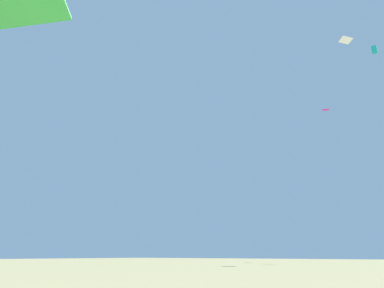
% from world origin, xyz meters
% --- Properties ---
extents(distant_kite_white_high_left, '(0.74, 0.75, 0.29)m').
position_xyz_m(distant_kite_white_high_left, '(-3.70, 24.45, 14.94)').
color(distant_kite_white_high_left, white).
extents(distant_kite_magenta_high_right, '(0.92, 0.92, 0.15)m').
position_xyz_m(distant_kite_magenta_high_right, '(-9.04, 34.87, 14.27)').
color(distant_kite_magenta_high_right, '#DB2393').
extents(distant_kite_teal_low_left, '(0.44, 0.59, 0.73)m').
position_xyz_m(distant_kite_teal_low_left, '(-3.31, 31.22, 17.07)').
color(distant_kite_teal_low_left, '#19B2AD').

